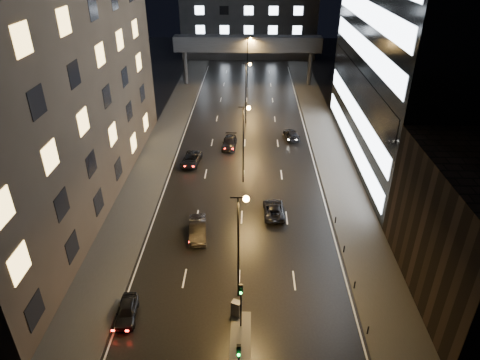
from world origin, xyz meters
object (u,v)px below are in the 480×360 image
(car_away_d, at_px, (229,143))
(car_toward_a, at_px, (274,209))
(car_toward_b, at_px, (291,135))
(utility_cabinet, at_px, (236,308))
(car_away_a, at_px, (127,311))
(car_away_b, at_px, (198,229))
(car_away_c, at_px, (191,160))

(car_away_d, bearing_deg, car_toward_a, -68.50)
(car_toward_b, xyz_separation_m, utility_cabinet, (-7.27, -36.12, 0.17))
(car_away_a, height_order, car_away_d, car_away_d)
(car_toward_a, xyz_separation_m, utility_cabinet, (-3.68, -14.99, 0.17))
(utility_cabinet, bearing_deg, car_toward_a, 100.19)
(car_away_b, xyz_separation_m, car_away_d, (2.23, 21.88, -0.09))
(car_away_b, height_order, car_toward_b, car_away_b)
(car_toward_a, relative_size, car_toward_b, 1.04)
(car_away_a, xyz_separation_m, car_toward_a, (12.58, 15.34, 0.02))
(car_toward_b, distance_m, utility_cabinet, 36.85)
(car_away_b, bearing_deg, car_away_c, 93.28)
(car_away_a, height_order, utility_cabinet, utility_cabinet)
(utility_cabinet, bearing_deg, car_away_b, 136.02)
(car_away_a, distance_m, car_toward_a, 19.84)
(car_away_a, distance_m, car_away_d, 33.73)
(car_away_b, bearing_deg, car_toward_b, 58.83)
(car_away_d, relative_size, utility_cabinet, 3.56)
(car_away_c, relative_size, car_away_d, 1.01)
(car_away_a, xyz_separation_m, car_away_d, (6.74, 33.05, 0.06))
(car_toward_b, bearing_deg, car_away_a, 58.35)
(car_away_c, distance_m, car_toward_a, 16.23)
(car_away_c, xyz_separation_m, car_toward_a, (10.84, -12.07, -0.02))
(car_toward_a, height_order, utility_cabinet, utility_cabinet)
(car_away_a, xyz_separation_m, utility_cabinet, (8.90, 0.35, 0.19))
(car_away_b, distance_m, car_away_c, 16.48)
(car_away_a, bearing_deg, car_away_b, 62.28)
(car_away_b, relative_size, car_away_d, 0.99)
(car_away_a, relative_size, car_toward_a, 0.80)
(car_away_c, xyz_separation_m, car_toward_b, (14.44, 9.06, -0.01))
(car_away_a, bearing_deg, utility_cabinet, -3.45)
(car_away_d, height_order, car_toward_b, car_away_d)
(car_away_b, relative_size, car_toward_b, 1.05)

